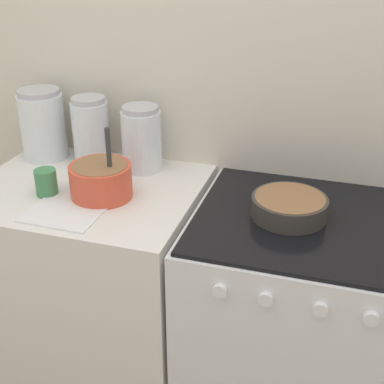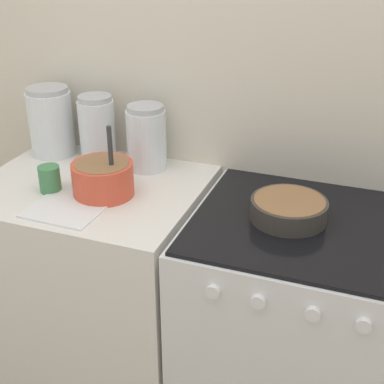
{
  "view_description": "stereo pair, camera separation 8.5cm",
  "coord_description": "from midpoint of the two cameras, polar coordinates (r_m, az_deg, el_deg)",
  "views": [
    {
      "loc": [
        0.45,
        -1.15,
        1.72
      ],
      "look_at": [
        0.0,
        0.29,
        0.96
      ],
      "focal_mm": 50.0,
      "sensor_mm": 36.0,
      "label": 1
    },
    {
      "loc": [
        0.53,
        -1.13,
        1.72
      ],
      "look_at": [
        0.0,
        0.29,
        0.96
      ],
      "focal_mm": 50.0,
      "sensor_mm": 36.0,
      "label": 2
    }
  ],
  "objects": [
    {
      "name": "countertop_cabinet",
      "position": [
        2.12,
        -8.79,
        -10.45
      ],
      "size": [
        0.77,
        0.63,
        0.91
      ],
      "color": "silver",
      "rests_on": "ground_plane"
    },
    {
      "name": "wall_back",
      "position": [
        1.93,
        4.9,
        10.83
      ],
      "size": [
        4.55,
        0.05,
        2.4
      ],
      "color": "beige",
      "rests_on": "ground_plane"
    },
    {
      "name": "recipe_page",
      "position": [
        1.75,
        -11.33,
        -1.3
      ],
      "size": [
        0.24,
        0.27,
        0.01
      ],
      "color": "white",
      "rests_on": "countertop_cabinet"
    },
    {
      "name": "stove",
      "position": [
        1.93,
        12.23,
        -15.06
      ],
      "size": [
        0.72,
        0.65,
        0.91
      ],
      "color": "silver",
      "rests_on": "ground_plane"
    },
    {
      "name": "baking_pan",
      "position": [
        1.66,
        11.73,
        -1.79
      ],
      "size": [
        0.23,
        0.23,
        0.07
      ],
      "color": "#38332D",
      "rests_on": "stove"
    },
    {
      "name": "storage_jar_middle",
      "position": [
        2.04,
        -8.86,
        6.18
      ],
      "size": [
        0.14,
        0.14,
        0.25
      ],
      "color": "silver",
      "rests_on": "countertop_cabinet"
    },
    {
      "name": "storage_jar_right",
      "position": [
        1.96,
        -3.62,
        5.36
      ],
      "size": [
        0.15,
        0.15,
        0.24
      ],
      "color": "silver",
      "rests_on": "countertop_cabinet"
    },
    {
      "name": "mixing_bowl",
      "position": [
        1.78,
        -8.14,
        1.62
      ],
      "size": [
        0.2,
        0.2,
        0.25
      ],
      "color": "#D84C33",
      "rests_on": "countertop_cabinet"
    },
    {
      "name": "storage_jar_left",
      "position": [
        2.14,
        -13.66,
        6.87
      ],
      "size": [
        0.17,
        0.17,
        0.27
      ],
      "color": "silver",
      "rests_on": "countertop_cabinet"
    },
    {
      "name": "tin_can",
      "position": [
        1.85,
        -13.67,
        1.36
      ],
      "size": [
        0.07,
        0.07,
        0.09
      ],
      "color": "#3F7F4C",
      "rests_on": "countertop_cabinet"
    }
  ]
}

